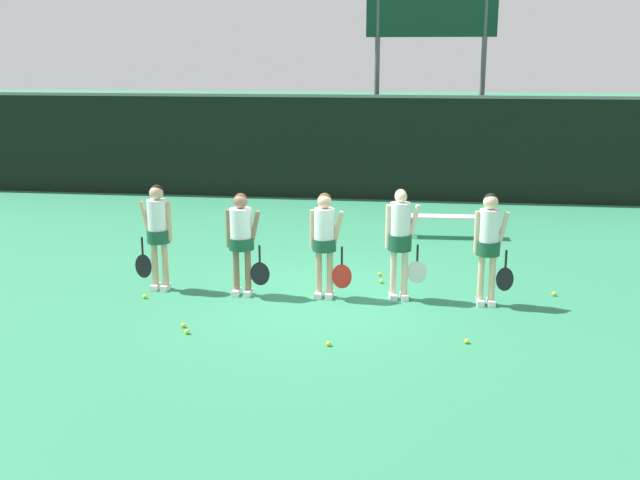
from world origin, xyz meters
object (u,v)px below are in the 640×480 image
object	(u,v)px
tennis_ball_7	(554,294)
player_0	(158,228)
player_1	(242,235)
tennis_ball_6	(183,325)
tennis_ball_0	(187,332)
player_4	(489,239)
player_3	(400,235)
tennis_ball_4	(381,281)
bench_courtside	(450,219)
player_2	(325,236)
scoreboard	(431,31)
tennis_ball_3	(329,344)
tennis_ball_1	(145,296)
tennis_ball_5	(380,274)
tennis_ball_2	(467,341)

from	to	relation	value
tennis_ball_7	player_0	bearing A→B (deg)	-175.76
player_1	tennis_ball_6	distance (m)	1.91
tennis_ball_0	tennis_ball_6	xyz separation A→B (m)	(-0.13, 0.23, -0.00)
player_0	player_4	distance (m)	5.24
tennis_ball_0	player_0	bearing A→B (deg)	118.51
tennis_ball_6	player_3	bearing A→B (deg)	29.67
player_0	tennis_ball_6	bearing A→B (deg)	-58.98
player_0	tennis_ball_4	size ratio (longest dim) A/B	26.09
bench_courtside	tennis_ball_4	size ratio (longest dim) A/B	28.85
player_2	player_4	bearing A→B (deg)	2.11
scoreboard	tennis_ball_3	bearing A→B (deg)	-96.34
scoreboard	tennis_ball_1	distance (m)	12.18
player_1	tennis_ball_0	size ratio (longest dim) A/B	23.41
tennis_ball_5	tennis_ball_7	bearing A→B (deg)	-15.01
player_2	tennis_ball_5	xyz separation A→B (m)	(0.80, 1.30, -0.96)
tennis_ball_0	player_3	bearing A→B (deg)	34.09
scoreboard	tennis_ball_5	world-z (taller)	scoreboard
tennis_ball_0	tennis_ball_5	distance (m)	4.01
scoreboard	tennis_ball_4	xyz separation A→B (m)	(-0.79, -9.16, -4.36)
scoreboard	player_4	size ratio (longest dim) A/B	3.24
tennis_ball_0	player_1	bearing A→B (deg)	78.55
tennis_ball_2	tennis_ball_6	size ratio (longest dim) A/B	0.95
player_0	player_2	size ratio (longest dim) A/B	1.03
player_2	tennis_ball_7	xyz separation A→B (m)	(3.63, 0.54, -0.96)
player_3	tennis_ball_4	bearing A→B (deg)	102.20
player_4	player_2	bearing A→B (deg)	175.64
tennis_ball_2	bench_courtside	bearing A→B (deg)	90.17
player_3	tennis_ball_2	distance (m)	2.26
player_2	tennis_ball_1	world-z (taller)	player_2
player_1	player_4	world-z (taller)	player_4
bench_courtside	player_1	xyz separation A→B (m)	(-3.42, -4.39, 0.58)
tennis_ball_0	tennis_ball_7	size ratio (longest dim) A/B	0.99
player_1	tennis_ball_2	world-z (taller)	player_1
scoreboard	tennis_ball_2	bearing A→B (deg)	-87.67
tennis_ball_0	tennis_ball_3	size ratio (longest dim) A/B	1.01
player_4	tennis_ball_0	xyz separation A→B (m)	(-4.19, -1.82, -1.00)
tennis_ball_5	tennis_ball_7	distance (m)	2.93
player_3	player_4	xyz separation A→B (m)	(1.34, -0.11, 0.01)
player_2	tennis_ball_2	distance (m)	2.89
tennis_ball_6	tennis_ball_4	bearing A→B (deg)	43.06
player_3	tennis_ball_7	bearing A→B (deg)	1.10
tennis_ball_1	player_1	bearing A→B (deg)	14.77
tennis_ball_5	tennis_ball_6	bearing A→B (deg)	-131.82
player_3	tennis_ball_1	world-z (taller)	player_3
tennis_ball_0	bench_courtside	bearing A→B (deg)	58.55
player_0	tennis_ball_2	distance (m)	5.26
scoreboard	player_0	size ratio (longest dim) A/B	3.25
scoreboard	player_3	xyz separation A→B (m)	(-0.48, -9.95, -3.37)
tennis_ball_2	tennis_ball_1	bearing A→B (deg)	165.57
tennis_ball_7	tennis_ball_1	bearing A→B (deg)	-171.38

